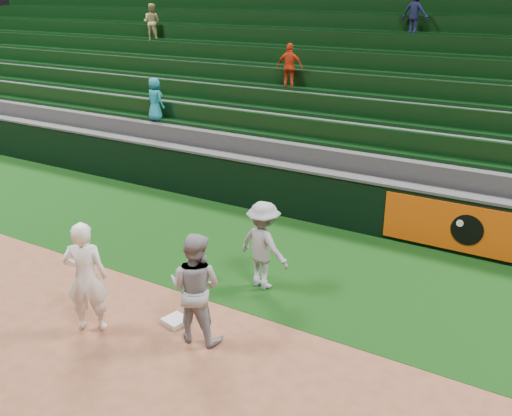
# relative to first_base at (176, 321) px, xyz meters

# --- Properties ---
(ground) EXTENTS (70.00, 70.00, 0.00)m
(ground) POSITION_rel_first_base_xyz_m (0.07, -0.06, -0.04)
(ground) COLOR brown
(ground) RESTS_ON ground
(foul_grass) EXTENTS (36.00, 4.20, 0.01)m
(foul_grass) POSITION_rel_first_base_xyz_m (0.07, 2.94, -0.04)
(foul_grass) COLOR black
(foul_grass) RESTS_ON ground
(first_base) EXTENTS (0.42, 0.42, 0.08)m
(first_base) POSITION_rel_first_base_xyz_m (0.00, 0.00, 0.00)
(first_base) COLOR white
(first_base) RESTS_ON ground
(first_baseman) EXTENTS (0.80, 0.72, 1.83)m
(first_baseman) POSITION_rel_first_base_xyz_m (-1.06, -0.81, 0.88)
(first_baseman) COLOR white
(first_baseman) RESTS_ON ground
(baserunner) EXTENTS (0.95, 0.79, 1.76)m
(baserunner) POSITION_rel_first_base_xyz_m (0.56, -0.16, 0.84)
(baserunner) COLOR #93949C
(baserunner) RESTS_ON ground
(base_coach) EXTENTS (1.16, 0.82, 1.63)m
(base_coach) POSITION_rel_first_base_xyz_m (0.61, 1.79, 0.78)
(base_coach) COLOR #90939D
(base_coach) RESTS_ON foul_grass
(field_wall) EXTENTS (36.00, 0.45, 1.25)m
(field_wall) POSITION_rel_first_base_xyz_m (0.10, 5.14, 0.59)
(field_wall) COLOR black
(field_wall) RESTS_ON ground
(stadium_seating) EXTENTS (36.00, 5.95, 5.11)m
(stadium_seating) POSITION_rel_first_base_xyz_m (0.07, 8.91, 1.66)
(stadium_seating) COLOR #333335
(stadium_seating) RESTS_ON ground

